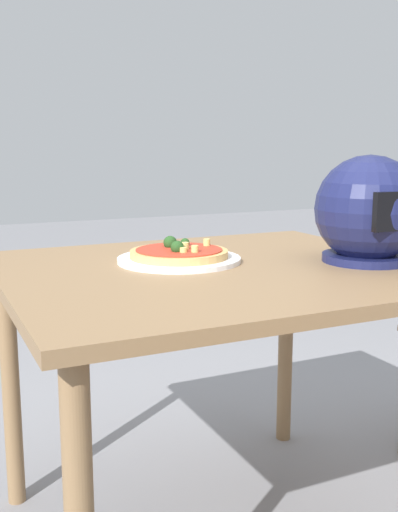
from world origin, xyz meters
name	(u,v)px	position (x,y,z in m)	size (l,w,h in m)	color
dining_table	(219,301)	(0.00, 0.00, 0.65)	(1.04, 0.91, 0.73)	olive
pizza_plate	(179,259)	(0.07, -0.09, 0.74)	(0.31, 0.31, 0.01)	white
pizza	(179,253)	(0.07, -0.09, 0.76)	(0.25, 0.25, 0.05)	tan
motorcycle_helmet	(369,211)	(-0.36, 0.11, 0.86)	(0.27, 0.27, 0.27)	#191E4C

